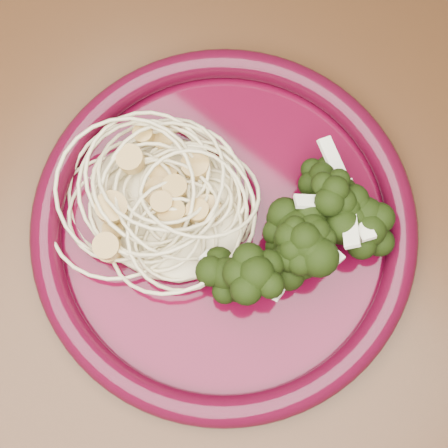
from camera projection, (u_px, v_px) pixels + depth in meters
dining_table at (244, 250)px, 0.60m from camera, size 1.20×0.80×0.75m
dinner_plate at (224, 227)px, 0.49m from camera, size 0.39×0.39×0.03m
spaghetti_pile at (167, 204)px, 0.48m from camera, size 0.16×0.15×0.03m
scallop_cluster at (162, 192)px, 0.45m from camera, size 0.15×0.15×0.04m
broccoli_pile at (297, 244)px, 0.46m from camera, size 0.15×0.19×0.06m
onion_garnish at (303, 234)px, 0.43m from camera, size 0.10×0.12×0.06m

